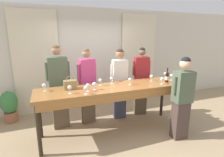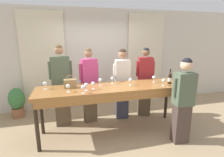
{
  "view_description": "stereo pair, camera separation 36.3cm",
  "coord_description": "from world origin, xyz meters",
  "px_view_note": "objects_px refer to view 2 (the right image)",
  "views": [
    {
      "loc": [
        -1.25,
        -3.22,
        2.04
      ],
      "look_at": [
        0.0,
        0.08,
        1.18
      ],
      "focal_mm": 28.0,
      "sensor_mm": 36.0,
      "label": 1
    },
    {
      "loc": [
        -0.9,
        -3.34,
        2.04
      ],
      "look_at": [
        0.0,
        0.08,
        1.18
      ],
      "focal_mm": 28.0,
      "sensor_mm": 36.0,
      "label": 2
    }
  ],
  "objects_px": {
    "wine_glass_near_host": "(93,84)",
    "wine_bottle": "(170,78)",
    "guest_pink_top": "(89,85)",
    "guest_cream_sweater": "(122,83)",
    "wine_glass_front_mid": "(112,79)",
    "wine_glass_back_mid": "(164,81)",
    "wine_glass_front_right": "(170,75)",
    "guest_striped_shirt": "(145,82)",
    "wine_glass_center_mid": "(83,87)",
    "wine_glass_center_left": "(100,80)",
    "tasting_bar": "(113,91)",
    "wine_glass_by_bottle": "(86,85)",
    "guest_olive_jacket": "(61,86)",
    "handbag": "(70,83)",
    "wine_glass_back_left": "(130,80)",
    "wine_glass_center_right": "(154,78)",
    "potted_plant": "(17,101)",
    "wine_glass_by_handbag": "(45,84)",
    "wine_glass_front_left": "(68,86)",
    "wine_glass_back_right": "(176,77)"
  },
  "relations": [
    {
      "from": "wine_glass_near_host",
      "to": "wine_bottle",
      "type": "bearing_deg",
      "value": -0.59
    },
    {
      "from": "guest_pink_top",
      "to": "guest_cream_sweater",
      "type": "xyz_separation_m",
      "value": [
        0.81,
        0.0,
        -0.01
      ]
    },
    {
      "from": "wine_glass_front_mid",
      "to": "wine_glass_back_mid",
      "type": "height_order",
      "value": "same"
    },
    {
      "from": "wine_bottle",
      "to": "guest_pink_top",
      "type": "distance_m",
      "value": 1.82
    },
    {
      "from": "wine_glass_front_right",
      "to": "guest_striped_shirt",
      "type": "xyz_separation_m",
      "value": [
        -0.44,
        0.4,
        -0.23
      ]
    },
    {
      "from": "wine_glass_front_mid",
      "to": "wine_glass_center_mid",
      "type": "distance_m",
      "value": 0.86
    },
    {
      "from": "wine_glass_center_left",
      "to": "wine_glass_near_host",
      "type": "relative_size",
      "value": 1.0
    },
    {
      "from": "wine_glass_front_right",
      "to": "wine_glass_center_left",
      "type": "height_order",
      "value": "same"
    },
    {
      "from": "tasting_bar",
      "to": "wine_glass_back_mid",
      "type": "distance_m",
      "value": 1.07
    },
    {
      "from": "wine_glass_by_bottle",
      "to": "guest_cream_sweater",
      "type": "bearing_deg",
      "value": 38.07
    },
    {
      "from": "wine_glass_front_mid",
      "to": "guest_pink_top",
      "type": "relative_size",
      "value": 0.09
    },
    {
      "from": "wine_glass_back_mid",
      "to": "guest_olive_jacket",
      "type": "xyz_separation_m",
      "value": [
        -2.08,
        0.83,
        -0.19
      ]
    },
    {
      "from": "wine_glass_near_host",
      "to": "wine_glass_by_bottle",
      "type": "xyz_separation_m",
      "value": [
        -0.14,
        -0.05,
        0.0
      ]
    },
    {
      "from": "wine_glass_center_mid",
      "to": "guest_olive_jacket",
      "type": "distance_m",
      "value": 1.01
    },
    {
      "from": "wine_glass_front_mid",
      "to": "wine_glass_near_host",
      "type": "bearing_deg",
      "value": -145.92
    },
    {
      "from": "wine_glass_back_mid",
      "to": "wine_glass_near_host",
      "type": "xyz_separation_m",
      "value": [
        -1.46,
        0.13,
        -0.0
      ]
    },
    {
      "from": "handbag",
      "to": "wine_glass_front_right",
      "type": "bearing_deg",
      "value": 2.21
    },
    {
      "from": "wine_glass_by_bottle",
      "to": "guest_cream_sweater",
      "type": "relative_size",
      "value": 0.09
    },
    {
      "from": "wine_glass_front_right",
      "to": "wine_glass_back_left",
      "type": "height_order",
      "value": "same"
    },
    {
      "from": "wine_glass_front_right",
      "to": "guest_pink_top",
      "type": "xyz_separation_m",
      "value": [
        -1.86,
        0.4,
        -0.21
      ]
    },
    {
      "from": "wine_glass_front_right",
      "to": "wine_glass_center_right",
      "type": "bearing_deg",
      "value": -165.12
    },
    {
      "from": "wine_glass_by_bottle",
      "to": "wine_glass_back_left",
      "type": "bearing_deg",
      "value": 8.52
    },
    {
      "from": "wine_glass_front_right",
      "to": "potted_plant",
      "type": "height_order",
      "value": "wine_glass_front_right"
    },
    {
      "from": "wine_glass_near_host",
      "to": "wine_glass_back_mid",
      "type": "bearing_deg",
      "value": -4.92
    },
    {
      "from": "wine_glass_front_mid",
      "to": "guest_striped_shirt",
      "type": "height_order",
      "value": "guest_striped_shirt"
    },
    {
      "from": "wine_glass_front_right",
      "to": "guest_cream_sweater",
      "type": "relative_size",
      "value": 0.09
    },
    {
      "from": "wine_glass_near_host",
      "to": "wine_glass_by_handbag",
      "type": "height_order",
      "value": "same"
    },
    {
      "from": "wine_glass_center_right",
      "to": "guest_cream_sweater",
      "type": "distance_m",
      "value": 0.81
    },
    {
      "from": "wine_glass_front_mid",
      "to": "guest_pink_top",
      "type": "height_order",
      "value": "guest_pink_top"
    },
    {
      "from": "wine_glass_by_bottle",
      "to": "wine_bottle",
      "type": "bearing_deg",
      "value": 1.14
    },
    {
      "from": "handbag",
      "to": "guest_cream_sweater",
      "type": "bearing_deg",
      "value": 21.36
    },
    {
      "from": "wine_glass_front_mid",
      "to": "wine_glass_back_left",
      "type": "height_order",
      "value": "same"
    },
    {
      "from": "wine_bottle",
      "to": "tasting_bar",
      "type": "bearing_deg",
      "value": 176.31
    },
    {
      "from": "wine_bottle",
      "to": "wine_glass_by_bottle",
      "type": "bearing_deg",
      "value": -178.86
    },
    {
      "from": "wine_glass_by_handbag",
      "to": "potted_plant",
      "type": "bearing_deg",
      "value": 126.4
    },
    {
      "from": "wine_bottle",
      "to": "guest_olive_jacket",
      "type": "bearing_deg",
      "value": 162.45
    },
    {
      "from": "tasting_bar",
      "to": "guest_striped_shirt",
      "type": "distance_m",
      "value": 1.2
    },
    {
      "from": "tasting_bar",
      "to": "wine_glass_front_left",
      "type": "relative_size",
      "value": 20.45
    },
    {
      "from": "wine_glass_front_mid",
      "to": "potted_plant",
      "type": "relative_size",
      "value": 0.19
    },
    {
      "from": "handbag",
      "to": "wine_glass_back_left",
      "type": "distance_m",
      "value": 1.24
    },
    {
      "from": "guest_olive_jacket",
      "to": "tasting_bar",
      "type": "bearing_deg",
      "value": -31.74
    },
    {
      "from": "wine_glass_front_mid",
      "to": "wine_glass_front_right",
      "type": "distance_m",
      "value": 1.4
    },
    {
      "from": "wine_glass_by_handbag",
      "to": "potted_plant",
      "type": "height_order",
      "value": "wine_glass_by_handbag"
    },
    {
      "from": "wine_glass_front_mid",
      "to": "wine_glass_back_right",
      "type": "bearing_deg",
      "value": -9.27
    },
    {
      "from": "wine_glass_near_host",
      "to": "wine_glass_front_left",
      "type": "bearing_deg",
      "value": -172.46
    },
    {
      "from": "wine_glass_center_left",
      "to": "wine_glass_by_bottle",
      "type": "distance_m",
      "value": 0.44
    },
    {
      "from": "guest_olive_jacket",
      "to": "guest_cream_sweater",
      "type": "xyz_separation_m",
      "value": [
        1.45,
        -0.0,
        -0.04
      ]
    },
    {
      "from": "wine_bottle",
      "to": "wine_glass_center_right",
      "type": "bearing_deg",
      "value": 144.89
    },
    {
      "from": "wine_glass_back_left",
      "to": "wine_glass_back_right",
      "type": "bearing_deg",
      "value": -0.08
    },
    {
      "from": "wine_glass_front_right",
      "to": "wine_glass_back_right",
      "type": "xyz_separation_m",
      "value": [
        0.01,
        -0.22,
        0.0
      ]
    }
  ]
}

